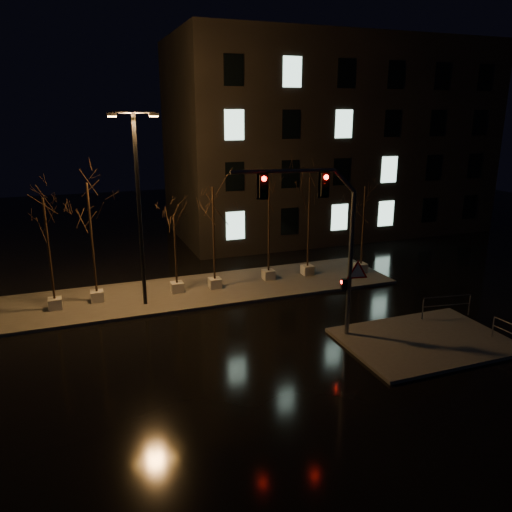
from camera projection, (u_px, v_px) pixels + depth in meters
name	position (u px, v px, depth m)	size (l,w,h in m)	color
ground	(235.00, 336.00, 22.21)	(90.00, 90.00, 0.00)	black
median	(201.00, 291.00, 27.59)	(22.00, 5.00, 0.15)	#484540
sidewalk_corner	(424.00, 341.00, 21.55)	(7.00, 5.00, 0.15)	#484540
building	(327.00, 138.00, 41.03)	(25.00, 12.00, 15.00)	black
tree_0	(46.00, 224.00, 23.66)	(1.80, 1.80, 5.72)	#B1B0A5
tree_1	(89.00, 210.00, 24.54)	(1.80, 1.80, 6.29)	#B1B0A5
tree_2	(175.00, 233.00, 26.26)	(1.80, 1.80, 4.37)	#B1B0A5
tree_3	(213.00, 210.00, 26.61)	(1.80, 1.80, 5.79)	#B1B0A5
tree_4	(269.00, 200.00, 27.97)	(1.80, 1.80, 6.20)	#B1B0A5
tree_5	(309.00, 200.00, 28.90)	(1.80, 1.80, 5.97)	#B1B0A5
tree_6	(364.00, 206.00, 29.44)	(1.80, 1.80, 5.41)	#B1B0A5
traffic_signal_mast	(325.00, 229.00, 20.56)	(5.88, 1.15, 7.27)	#5A5C62
streetlight_main	(139.00, 198.00, 24.01)	(2.36, 0.38, 9.47)	black
guard_rail_a	(447.00, 303.00, 23.64)	(2.47, 0.43, 1.08)	#5A5C62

